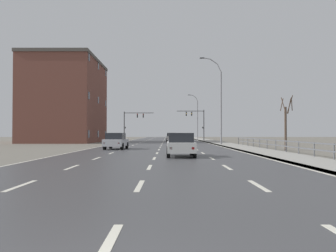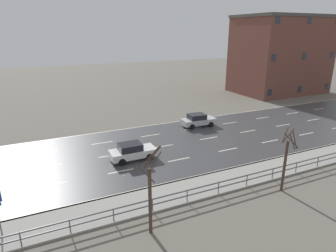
# 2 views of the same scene
# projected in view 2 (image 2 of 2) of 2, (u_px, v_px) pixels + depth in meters

# --- Properties ---
(ground_plane) EXTENTS (160.00, 160.00, 0.12)m
(ground_plane) POSITION_uv_depth(u_px,v_px,m) (328.00, 118.00, 38.82)
(ground_plane) COLOR #666056
(guardrail) EXTENTS (0.07, 35.41, 1.00)m
(guardrail) POSITION_uv_depth(u_px,v_px,m) (219.00, 186.00, 20.30)
(guardrail) COLOR #515459
(guardrail) RESTS_ON ground
(car_far_left) EXTENTS (1.86, 4.11, 1.57)m
(car_far_left) POSITION_uv_depth(u_px,v_px,m) (132.00, 151.00, 25.84)
(car_far_left) COLOR silver
(car_far_left) RESTS_ON ground
(car_mid_centre) EXTENTS (2.01, 4.19, 1.57)m
(car_mid_centre) POSITION_uv_depth(u_px,v_px,m) (198.00, 120.00, 34.93)
(car_mid_centre) COLOR #B7B7BC
(car_mid_centre) RESTS_ON ground
(brick_building) EXTENTS (10.90, 16.39, 13.81)m
(brick_building) POSITION_uv_depth(u_px,v_px,m) (280.00, 55.00, 53.20)
(brick_building) COLOR brown
(brick_building) RESTS_ON ground
(bare_tree_near) EXTENTS (1.40, 1.48, 5.28)m
(bare_tree_near) POSITION_uv_depth(u_px,v_px,m) (150.00, 196.00, 15.92)
(bare_tree_near) COLOR #423328
(bare_tree_near) RESTS_ON ground
(bare_tree_mid) EXTENTS (1.23, 1.34, 4.92)m
(bare_tree_mid) POSITION_uv_depth(u_px,v_px,m) (286.00, 161.00, 20.25)
(bare_tree_mid) COLOR #423328
(bare_tree_mid) RESTS_ON ground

